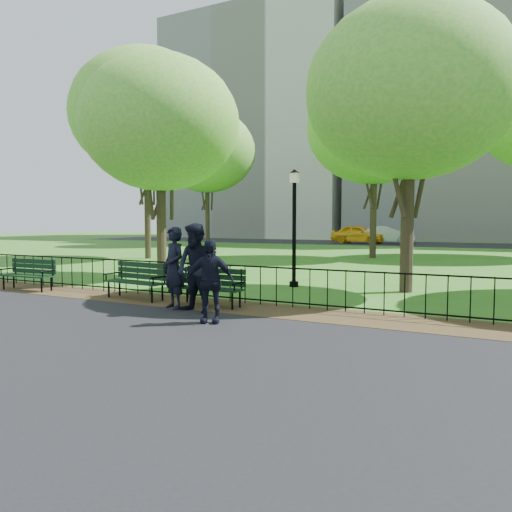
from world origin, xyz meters
The scene contains 21 objects.
ground centered at (0.00, 0.00, 0.00)m, with size 120.00×120.00×0.00m, color #3C6A1C.
asphalt_path centered at (0.00, -3.40, 0.01)m, with size 60.00×9.20×0.01m, color black.
dirt_strip centered at (0.00, 1.50, 0.01)m, with size 60.00×1.60×0.01m, color #3E2D19.
far_street centered at (0.00, 35.00, 0.01)m, with size 70.00×9.00×0.01m, color black.
iron_fence centered at (0.00, 2.00, 0.50)m, with size 24.06×0.06×1.00m.
apartment_west centered at (-22.00, 48.00, 13.00)m, with size 22.00×15.00×26.00m, color beige.
apartment_mid centered at (2.00, 48.00, 15.00)m, with size 24.00×15.00×30.00m, color silver.
park_bench_main centered at (-0.62, 1.32, 0.56)m, with size 1.74×0.52×0.93m.
park_bench_left_a centered at (-2.46, 1.39, 0.56)m, with size 1.77×0.71×0.98m.
park_bench_left_b centered at (-6.17, 1.23, 0.53)m, with size 1.68×0.61×0.93m.
lamppost centered at (-0.02, 5.35, 1.86)m, with size 0.31×0.31×3.41m.
tree_near_w centered at (-5.15, 5.72, 5.23)m, with size 5.40×5.40×7.53m.
tree_near_e centered at (3.11, 5.73, 5.33)m, with size 5.51×5.51×7.68m.
tree_mid_w centered at (-11.08, 12.08, 7.31)m, with size 7.55×7.55×10.53m.
tree_far_c centered at (-0.91, 17.76, 6.76)m, with size 6.99×6.99×9.74m.
tree_far_w centered at (-16.30, 25.64, 7.44)m, with size 7.69×7.69×10.71m.
person_left centered at (-0.84, 0.69, 0.90)m, with size 0.65×0.43×1.78m, color black.
person_mid centered at (-0.15, 0.53, 0.94)m, with size 0.90×0.47×1.86m, color black.
person_right centered at (0.67, -0.21, 0.80)m, with size 0.92×0.38×1.57m, color black.
taxi centered at (-6.24, 33.72, 0.81)m, with size 1.88×4.67×1.59m, color yellow.
sedan_silver centered at (-3.88, 34.05, 0.75)m, with size 1.57×4.51×1.48m, color #A0A1A7.
Camera 1 is at (5.73, -8.00, 1.91)m, focal length 35.00 mm.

